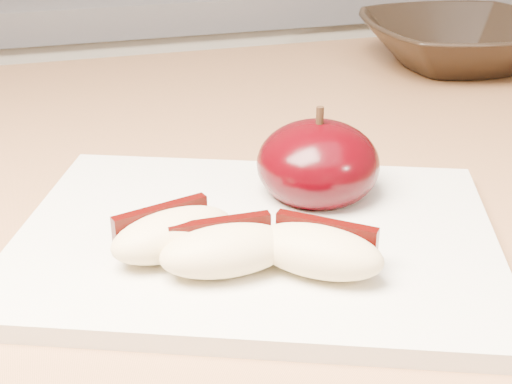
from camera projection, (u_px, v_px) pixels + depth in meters
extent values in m
cube|color=silver|center=(152.00, 238.00, 1.33)|extent=(2.40, 0.60, 0.90)
cube|color=#A66D48|center=(262.00, 184.00, 0.54)|extent=(1.64, 0.64, 0.04)
cube|color=silver|center=(256.00, 239.00, 0.41)|extent=(0.33, 0.29, 0.01)
ellipsoid|color=black|center=(318.00, 164.00, 0.45)|extent=(0.09, 0.09, 0.05)
cylinder|color=black|center=(320.00, 116.00, 0.43)|extent=(0.00, 0.00, 0.01)
ellipsoid|color=beige|center=(173.00, 235.00, 0.38)|extent=(0.08, 0.05, 0.03)
cube|color=black|center=(161.00, 225.00, 0.39)|extent=(0.05, 0.02, 0.02)
ellipsoid|color=beige|center=(227.00, 251.00, 0.37)|extent=(0.07, 0.03, 0.03)
cube|color=black|center=(220.00, 239.00, 0.38)|extent=(0.06, 0.01, 0.02)
ellipsoid|color=beige|center=(317.00, 251.00, 0.37)|extent=(0.08, 0.07, 0.03)
cube|color=black|center=(326.00, 240.00, 0.38)|extent=(0.05, 0.04, 0.02)
imported|color=black|center=(459.00, 42.00, 0.75)|extent=(0.22, 0.22, 0.05)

